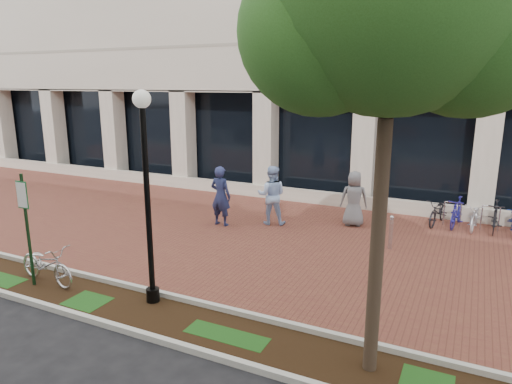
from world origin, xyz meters
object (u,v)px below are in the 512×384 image
at_px(lamppost, 147,188).
at_px(pedestrian_left, 221,196).
at_px(locked_bicycle, 47,264).
at_px(parking_sign, 25,216).
at_px(pedestrian_mid, 272,195).
at_px(pedestrian_right, 354,199).
at_px(bollard, 391,232).
at_px(bike_rack_cluster, 485,216).

height_order(lamppost, pedestrian_left, lamppost).
bearing_deg(pedestrian_left, lamppost, 107.82).
relative_size(locked_bicycle, pedestrian_left, 0.92).
bearing_deg(parking_sign, pedestrian_mid, 66.48).
relative_size(pedestrian_right, bollard, 1.83).
bearing_deg(bike_rack_cluster, pedestrian_mid, -153.71).
bearing_deg(bollard, pedestrian_left, -178.49).
relative_size(parking_sign, locked_bicycle, 1.45).
relative_size(pedestrian_left, pedestrian_right, 1.09).
distance_m(locked_bicycle, pedestrian_mid, 7.07).
bearing_deg(pedestrian_right, bollard, 114.59).
bearing_deg(locked_bicycle, pedestrian_mid, -17.34).
height_order(parking_sign, locked_bicycle, parking_sign).
height_order(lamppost, bike_rack_cluster, lamppost).
distance_m(pedestrian_mid, pedestrian_right, 2.66).
distance_m(pedestrian_right, bike_rack_cluster, 4.08).
relative_size(lamppost, bollard, 4.49).
height_order(bollard, bike_rack_cluster, bollard).
xyz_separation_m(parking_sign, locked_bicycle, (0.20, 0.24, -1.18)).
bearing_deg(pedestrian_right, pedestrian_left, 8.70).
distance_m(parking_sign, bollard, 9.26).
relative_size(locked_bicycle, pedestrian_right, 1.00).
xyz_separation_m(locked_bicycle, pedestrian_mid, (2.80, 6.47, 0.50)).
distance_m(pedestrian_right, bollard, 2.29).
distance_m(pedestrian_left, bike_rack_cluster, 8.37).
relative_size(parking_sign, lamppost, 0.59).
height_order(pedestrian_left, bollard, pedestrian_left).
height_order(locked_bicycle, pedestrian_left, pedestrian_left).
bearing_deg(lamppost, parking_sign, -169.38).
bearing_deg(locked_bicycle, pedestrian_left, -7.77).
height_order(locked_bicycle, bike_rack_cluster, bike_rack_cluster).
height_order(lamppost, bollard, lamppost).
xyz_separation_m(lamppost, bollard, (3.98, 5.43, -1.99)).
bearing_deg(pedestrian_right, pedestrian_mid, 4.98).
bearing_deg(pedestrian_right, locked_bicycle, 38.15).
bearing_deg(lamppost, pedestrian_left, 104.79).
height_order(pedestrian_left, pedestrian_right, pedestrian_left).
bearing_deg(pedestrian_left, pedestrian_right, -151.72).
relative_size(pedestrian_mid, bike_rack_cluster, 0.56).
relative_size(lamppost, locked_bicycle, 2.45).
bearing_deg(bollard, parking_sign, -139.27).
bearing_deg(lamppost, pedestrian_right, 70.70).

